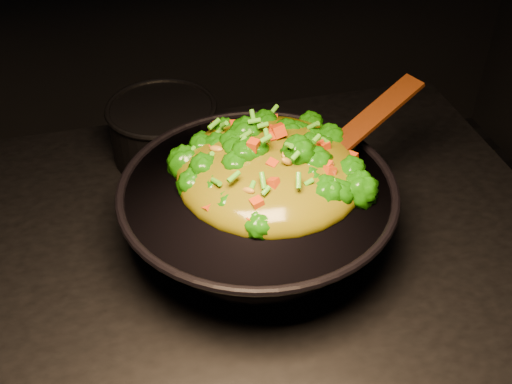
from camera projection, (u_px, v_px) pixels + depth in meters
name	position (u px, v px, depth m)	size (l,w,h in m)	color
wok	(258.00, 217.00, 0.98)	(0.40, 0.40, 0.11)	black
stir_fry	(271.00, 149.00, 0.94)	(0.29, 0.29, 0.10)	#175A06
spatula	(358.00, 130.00, 0.99)	(0.25, 0.04, 0.01)	#321105
back_pot	(164.00, 131.00, 1.17)	(0.19, 0.19, 0.11)	black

